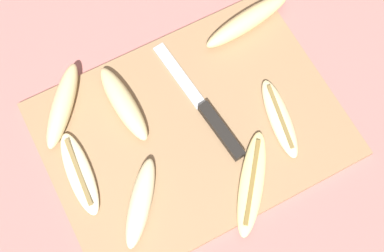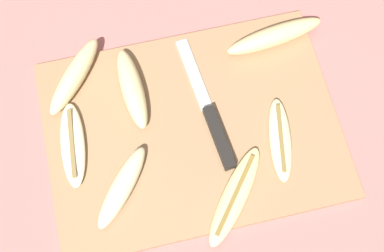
{
  "view_description": "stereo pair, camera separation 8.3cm",
  "coord_description": "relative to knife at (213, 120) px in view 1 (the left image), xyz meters",
  "views": [
    {
      "loc": [
        -0.15,
        -0.29,
        0.9
      ],
      "look_at": [
        0.0,
        0.0,
        0.02
      ],
      "focal_mm": 50.0,
      "sensor_mm": 36.0,
      "label": 1
    },
    {
      "loc": [
        -0.07,
        -0.32,
        0.9
      ],
      "look_at": [
        0.0,
        0.0,
        0.02
      ],
      "focal_mm": 50.0,
      "sensor_mm": 36.0,
      "label": 2
    }
  ],
  "objects": [
    {
      "name": "banana_cream_curved",
      "position": [
        -0.18,
        -0.08,
        0.01
      ],
      "size": [
        0.12,
        0.14,
        0.03
      ],
      "rotation": [
        0.0,
        0.0,
        5.61
      ],
      "color": "beige",
      "rests_on": "cutting_board"
    },
    {
      "name": "cutting_board",
      "position": [
        -0.04,
        0.01,
        -0.01
      ],
      "size": [
        0.52,
        0.38,
        0.01
      ],
      "color": "#997551",
      "rests_on": "ground_plane"
    },
    {
      "name": "banana_ripe_center",
      "position": [
        -0.22,
        0.15,
        0.01
      ],
      "size": [
        0.13,
        0.15,
        0.04
      ],
      "rotation": [
        0.0,
        0.0,
        2.48
      ],
      "color": "beige",
      "rests_on": "cutting_board"
    },
    {
      "name": "banana_spotted_left",
      "position": [
        0.15,
        0.14,
        0.01
      ],
      "size": [
        0.19,
        0.06,
        0.04
      ],
      "rotation": [
        0.0,
        0.0,
        1.71
      ],
      "color": "#DBC684",
      "rests_on": "cutting_board"
    },
    {
      "name": "ground_plane",
      "position": [
        -0.04,
        0.01,
        -0.02
      ],
      "size": [
        4.0,
        4.0,
        0.0
      ],
      "primitive_type": "plane",
      "color": "#B76B66"
    },
    {
      "name": "banana_golden_short",
      "position": [
        0.0,
        -0.13,
        0.0
      ],
      "size": [
        0.15,
        0.17,
        0.02
      ],
      "rotation": [
        0.0,
        0.0,
        2.47
      ],
      "color": "#EDD689",
      "rests_on": "cutting_board"
    },
    {
      "name": "knife",
      "position": [
        0.0,
        0.0,
        0.0
      ],
      "size": [
        0.05,
        0.27,
        0.02
      ],
      "rotation": [
        0.0,
        0.0,
        0.1
      ],
      "color": "black",
      "rests_on": "cutting_board"
    },
    {
      "name": "banana_mellow_near",
      "position": [
        -0.13,
        0.1,
        0.01
      ],
      "size": [
        0.05,
        0.16,
        0.03
      ],
      "rotation": [
        0.0,
        0.0,
        3.2
      ],
      "color": "beige",
      "rests_on": "cutting_board"
    },
    {
      "name": "banana_soft_right",
      "position": [
        0.11,
        -0.05,
        0.0
      ],
      "size": [
        0.07,
        0.16,
        0.02
      ],
      "rotation": [
        0.0,
        0.0,
        2.95
      ],
      "color": "beige",
      "rests_on": "cutting_board"
    },
    {
      "name": "banana_pale_long",
      "position": [
        -0.25,
        0.02,
        0.0
      ],
      "size": [
        0.05,
        0.16,
        0.02
      ],
      "rotation": [
        0.0,
        0.0,
        6.21
      ],
      "color": "beige",
      "rests_on": "cutting_board"
    }
  ]
}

